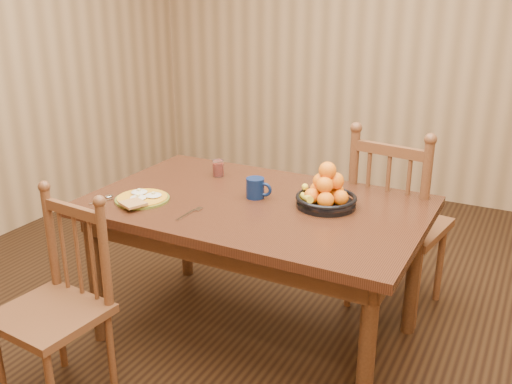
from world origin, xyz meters
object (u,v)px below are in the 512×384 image
at_px(coffee_mug, 256,188).
at_px(dining_table, 256,218).
at_px(chair_far, 396,224).
at_px(fruit_bowl, 326,193).
at_px(chair_near, 57,306).
at_px(breakfast_plate, 142,198).

bearing_deg(coffee_mug, dining_table, -62.80).
distance_m(chair_far, fruit_bowl, 0.64).
bearing_deg(coffee_mug, chair_near, -121.73).
xyz_separation_m(chair_far, chair_near, (-1.09, -1.40, -0.07)).
distance_m(chair_near, coffee_mug, 1.05).
relative_size(breakfast_plate, coffee_mug, 2.27).
bearing_deg(coffee_mug, breakfast_plate, -148.17).
height_order(chair_far, fruit_bowl, chair_far).
bearing_deg(chair_far, fruit_bowl, 74.87).
bearing_deg(coffee_mug, fruit_bowl, 8.22).
distance_m(dining_table, chair_near, 0.99).
xyz_separation_m(dining_table, chair_near, (-0.55, -0.79, -0.22)).
distance_m(chair_near, breakfast_plate, 0.64).
xyz_separation_m(dining_table, chair_far, (0.54, 0.61, -0.16)).
height_order(dining_table, chair_near, chair_near).
height_order(coffee_mug, fruit_bowl, fruit_bowl).
bearing_deg(chair_far, breakfast_plate, 47.94).
relative_size(chair_near, fruit_bowl, 3.15).
xyz_separation_m(chair_far, fruit_bowl, (-0.22, -0.51, 0.31)).
height_order(chair_far, coffee_mug, chair_far).
distance_m(chair_far, chair_near, 1.78).
distance_m(dining_table, chair_far, 0.83).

